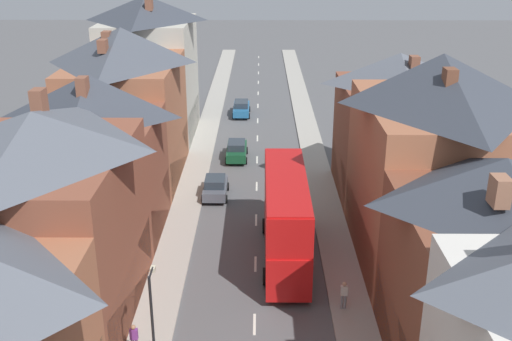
# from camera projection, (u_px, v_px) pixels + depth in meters

# --- Properties ---
(pavement_left) EXTENTS (2.20, 104.00, 0.14)m
(pavement_left) POSITION_uv_depth(u_px,v_px,m) (201.00, 151.00, 54.63)
(pavement_left) COLOR #A8A399
(pavement_left) RESTS_ON ground
(pavement_right) EXTENTS (2.20, 104.00, 0.14)m
(pavement_right) POSITION_uv_depth(u_px,v_px,m) (313.00, 152.00, 54.56)
(pavement_right) COLOR #A8A399
(pavement_right) RESTS_ON ground
(centre_line_dashes) EXTENTS (0.14, 97.80, 0.01)m
(centre_line_dashes) POSITION_uv_depth(u_px,v_px,m) (257.00, 160.00, 52.76)
(centre_line_dashes) COLOR silver
(centre_line_dashes) RESTS_ON ground
(terrace_row_left) EXTENTS (8.00, 60.91, 13.75)m
(terrace_row_left) POSITION_uv_depth(u_px,v_px,m) (76.00, 171.00, 33.91)
(terrace_row_left) COLOR #BCB7A8
(terrace_row_left) RESTS_ON ground
(terrace_row_right) EXTENTS (8.00, 46.16, 12.51)m
(terrace_row_right) POSITION_uv_depth(u_px,v_px,m) (481.00, 243.00, 26.80)
(terrace_row_right) COLOR #BCB7A8
(terrace_row_right) RESTS_ON ground
(double_decker_bus_lead) EXTENTS (2.74, 10.80, 5.30)m
(double_decker_bus_lead) POSITION_uv_depth(u_px,v_px,m) (285.00, 216.00, 35.69)
(double_decker_bus_lead) COLOR red
(double_decker_bus_lead) RESTS_ON ground
(car_near_silver) EXTENTS (1.90, 4.27, 1.67)m
(car_near_silver) POSITION_uv_depth(u_px,v_px,m) (237.00, 150.00, 52.67)
(car_near_silver) COLOR #144728
(car_near_silver) RESTS_ON ground
(car_parked_left_a) EXTENTS (1.90, 3.85, 1.60)m
(car_parked_left_a) POSITION_uv_depth(u_px,v_px,m) (215.00, 187.00, 45.03)
(car_parked_left_a) COLOR #4C515B
(car_parked_left_a) RESTS_ON ground
(car_parked_right_a) EXTENTS (1.90, 4.60, 1.65)m
(car_parked_right_a) POSITION_uv_depth(u_px,v_px,m) (241.00, 108.00, 65.57)
(car_parked_right_a) COLOR #236093
(car_parked_right_a) RESTS_ON ground
(pedestrian_mid_left) EXTENTS (0.36, 0.22, 1.61)m
(pedestrian_mid_left) POSITION_uv_depth(u_px,v_px,m) (134.00, 338.00, 27.73)
(pedestrian_mid_left) COLOR brown
(pedestrian_mid_left) RESTS_ON pavement_left
(pedestrian_mid_right) EXTENTS (0.36, 0.22, 1.61)m
(pedestrian_mid_right) POSITION_uv_depth(u_px,v_px,m) (344.00, 294.00, 31.14)
(pedestrian_mid_right) COLOR gray
(pedestrian_mid_right) RESTS_ON pavement_right
(street_lamp) EXTENTS (0.20, 1.12, 5.50)m
(street_lamp) POSITION_uv_depth(u_px,v_px,m) (153.00, 321.00, 25.27)
(street_lamp) COLOR black
(street_lamp) RESTS_ON ground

